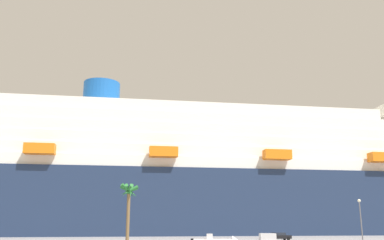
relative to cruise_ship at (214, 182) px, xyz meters
The scene contains 5 objects.
ground_plane 34.87m from the cruise_ship, 96.91° to the right, with size 600.00×600.00×0.00m, color gray.
cruise_ship is the anchor object (origin of this frame).
palm_tree 59.67m from the cruise_ship, 112.35° to the right, with size 3.68×3.56×10.87m.
street_lamp 65.67m from the cruise_ship, 73.36° to the right, with size 0.56×0.56×7.62m.
parked_car_black_coupe 48.33m from the cruise_ship, 79.32° to the right, with size 4.83×2.71×1.58m.
Camera 1 is at (-11.83, -74.49, 3.51)m, focal length 39.18 mm.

